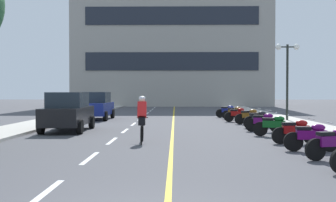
{
  "coord_description": "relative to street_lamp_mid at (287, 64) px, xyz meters",
  "views": [
    {
      "loc": [
        0.37,
        -5.42,
        1.85
      ],
      "look_at": [
        -0.11,
        21.68,
        1.23
      ],
      "focal_mm": 44.23,
      "sensor_mm": 36.0,
      "label": 1
    }
  ],
  "objects": [
    {
      "name": "curb_left",
      "position": [
        -14.41,
        4.06,
        -3.49
      ],
      "size": [
        2.4,
        72.0,
        0.12
      ],
      "primitive_type": "cube",
      "color": "#B7B2A8",
      "rests_on": "ground"
    },
    {
      "name": "lane_dash_1",
      "position": [
        -9.21,
        -13.94,
        -3.55
      ],
      "size": [
        0.14,
        2.2,
        0.01
      ],
      "primitive_type": "cube",
      "color": "silver",
      "rests_on": "ground"
    },
    {
      "name": "motorcycle_1",
      "position": [
        -2.55,
        -14.15,
        -3.08
      ],
      "size": [
        1.66,
        0.72,
        0.92
      ],
      "color": "black",
      "rests_on": "ground"
    },
    {
      "name": "lane_dash_5",
      "position": [
        -9.21,
        2.06,
        -3.55
      ],
      "size": [
        0.14,
        2.2,
        0.01
      ],
      "primitive_type": "cube",
      "color": "silver",
      "rests_on": "ground"
    },
    {
      "name": "office_building",
      "position": [
        -7.27,
        29.82,
        5.67
      ],
      "size": [
        25.1,
        9.64,
        18.46
      ],
      "color": "#9E998E",
      "rests_on": "ground"
    },
    {
      "name": "motorcycle_9",
      "position": [
        -2.89,
        1.93,
        -3.08
      ],
      "size": [
        1.69,
        0.6,
        0.92
      ],
      "color": "black",
      "rests_on": "ground"
    },
    {
      "name": "lane_dash_3",
      "position": [
        -9.21,
        -5.94,
        -3.55
      ],
      "size": [
        0.14,
        2.2,
        0.01
      ],
      "primitive_type": "cube",
      "color": "silver",
      "rests_on": "ground"
    },
    {
      "name": "centre_line_yellow",
      "position": [
        -6.96,
        4.06,
        -3.55
      ],
      "size": [
        0.12,
        66.0,
        0.01
      ],
      "primitive_type": "cube",
      "color": "gold",
      "rests_on": "ground"
    },
    {
      "name": "curb_right",
      "position": [
        -0.01,
        4.06,
        -3.49
      ],
      "size": [
        2.4,
        72.0,
        0.12
      ],
      "primitive_type": "cube",
      "color": "#B7B2A8",
      "rests_on": "ground"
    },
    {
      "name": "ground_plane",
      "position": [
        -7.21,
        1.06,
        -3.55
      ],
      "size": [
        140.0,
        140.0,
        0.0
      ],
      "primitive_type": "plane",
      "color": "#47474C"
    },
    {
      "name": "lane_dash_11",
      "position": [
        -9.21,
        26.06,
        -3.55
      ],
      "size": [
        0.14,
        2.2,
        0.01
      ],
      "primitive_type": "cube",
      "color": "silver",
      "rests_on": "ground"
    },
    {
      "name": "parked_car_mid",
      "position": [
        -12.06,
        1.83,
        -2.64
      ],
      "size": [
        1.95,
        4.21,
        1.82
      ],
      "color": "black",
      "rests_on": "ground"
    },
    {
      "name": "street_lamp_mid",
      "position": [
        0.0,
        0.0,
        0.0
      ],
      "size": [
        1.46,
        0.36,
        4.63
      ],
      "color": "black",
      "rests_on": "curb_right"
    },
    {
      "name": "motorcycle_10",
      "position": [
        -3.1,
        4.05,
        -3.08
      ],
      "size": [
        1.7,
        0.6,
        0.92
      ],
      "color": "black",
      "rests_on": "ground"
    },
    {
      "name": "lane_dash_8",
      "position": [
        -9.21,
        14.06,
        -3.55
      ],
      "size": [
        0.14,
        2.2,
        0.01
      ],
      "primitive_type": "cube",
      "color": "silver",
      "rests_on": "ground"
    },
    {
      "name": "lane_dash_4",
      "position": [
        -9.21,
        -1.94,
        -3.55
      ],
      "size": [
        0.14,
        2.2,
        0.01
      ],
      "primitive_type": "cube",
      "color": "silver",
      "rests_on": "ground"
    },
    {
      "name": "lane_dash_2",
      "position": [
        -9.21,
        -9.94,
        -3.55
      ],
      "size": [
        0.14,
        2.2,
        0.01
      ],
      "primitive_type": "cube",
      "color": "silver",
      "rests_on": "ground"
    },
    {
      "name": "motorcycle_8",
      "position": [
        -3.02,
        -0.09,
        -3.08
      ],
      "size": [
        1.69,
        0.61,
        0.92
      ],
      "color": "black",
      "rests_on": "ground"
    },
    {
      "name": "motorcycle_2",
      "position": [
        -2.63,
        -12.58,
        -3.08
      ],
      "size": [
        1.7,
        0.6,
        0.92
      ],
      "color": "black",
      "rests_on": "ground"
    },
    {
      "name": "cyclist_rider",
      "position": [
        -8.04,
        -10.49,
        -2.67
      ],
      "size": [
        0.42,
        1.77,
        1.71
      ],
      "color": "black",
      "rests_on": "ground"
    },
    {
      "name": "parked_car_near",
      "position": [
        -11.86,
        -6.15,
        -2.64
      ],
      "size": [
        1.99,
        4.23,
        1.82
      ],
      "color": "black",
      "rests_on": "ground"
    },
    {
      "name": "motorcycle_6",
      "position": [
        -2.61,
        -4.39,
        -3.08
      ],
      "size": [
        1.65,
        0.78,
        0.92
      ],
      "color": "black",
      "rests_on": "ground"
    },
    {
      "name": "motorcycle_3",
      "position": [
        -2.59,
        -10.79,
        -3.08
      ],
      "size": [
        1.7,
        0.6,
        0.92
      ],
      "color": "black",
      "rests_on": "ground"
    },
    {
      "name": "lane_dash_9",
      "position": [
        -9.21,
        18.06,
        -3.55
      ],
      "size": [
        0.14,
        2.2,
        0.01
      ],
      "primitive_type": "cube",
      "color": "silver",
      "rests_on": "ground"
    },
    {
      "name": "motorcycle_5",
      "position": [
        -2.78,
        -6.43,
        -3.08
      ],
      "size": [
        1.65,
        0.76,
        0.92
      ],
      "color": "black",
      "rests_on": "ground"
    },
    {
      "name": "lane_dash_7",
      "position": [
        -9.21,
        10.06,
        -3.55
      ],
      "size": [
        0.14,
        2.2,
        0.01
      ],
      "primitive_type": "cube",
      "color": "silver",
      "rests_on": "ground"
    },
    {
      "name": "motorcycle_7",
      "position": [
        -2.63,
        -2.0,
        -3.08
      ],
      "size": [
        1.7,
        0.6,
        0.92
      ],
      "color": "black",
      "rests_on": "ground"
    },
    {
      "name": "lane_dash_0",
      "position": [
        -9.21,
        -17.94,
        -3.55
      ],
      "size": [
        0.14,
        2.2,
        0.01
      ],
      "primitive_type": "cube",
      "color": "silver",
      "rests_on": "ground"
    },
    {
      "name": "motorcycle_4",
      "position": [
        -2.78,
        -8.39,
        -3.08
      ],
      "size": [
        1.65,
        0.75,
        0.92
      ],
      "color": "black",
      "rests_on": "ground"
    },
    {
      "name": "lane_dash_6",
      "position": [
        -9.21,
        6.06,
        -3.55
      ],
      "size": [
        0.14,
        2.2,
        0.01
      ],
      "primitive_type": "cube",
      "color": "silver",
      "rests_on": "ground"
    },
    {
      "name": "lane_dash_10",
      "position": [
        -9.21,
        22.06,
        -3.55
      ],
      "size": [
        0.14,
        2.2,
        0.01
      ],
      "primitive_type": "cube",
      "color": "silver",
      "rests_on": "ground"
    }
  ]
}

